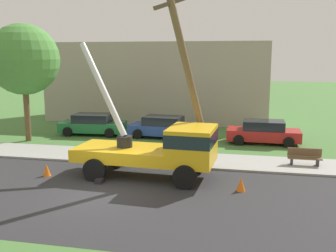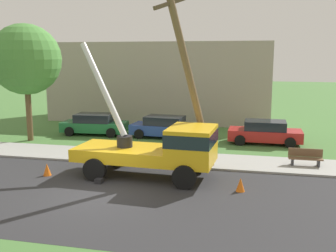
{
  "view_description": "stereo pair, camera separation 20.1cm",
  "coord_description": "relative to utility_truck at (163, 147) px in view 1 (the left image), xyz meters",
  "views": [
    {
      "loc": [
        5.72,
        -13.83,
        5.35
      ],
      "look_at": [
        2.14,
        3.02,
        2.27
      ],
      "focal_mm": 42.22,
      "sensor_mm": 36.0,
      "label": 1
    },
    {
      "loc": [
        5.91,
        -13.79,
        5.35
      ],
      "look_at": [
        2.14,
        3.02,
        2.27
      ],
      "focal_mm": 42.22,
      "sensor_mm": 36.0,
      "label": 2
    }
  ],
  "objects": [
    {
      "name": "ground_plane",
      "position": [
        -2.0,
        9.39,
        -1.41
      ],
      "size": [
        120.0,
        120.0,
        0.0
      ],
      "primitive_type": "plane",
      "color": "#477538"
    },
    {
      "name": "road_asphalt",
      "position": [
        -2.0,
        -2.61,
        -1.4
      ],
      "size": [
        80.0,
        8.48,
        0.01
      ],
      "primitive_type": "cube",
      "color": "#2B2B2D",
      "rests_on": "ground"
    },
    {
      "name": "sidewalk_strip",
      "position": [
        -2.0,
        3.08,
        -1.36
      ],
      "size": [
        80.0,
        2.9,
        0.1
      ],
      "primitive_type": "cube",
      "color": "#9E9E99",
      "rests_on": "ground"
    },
    {
      "name": "utility_truck",
      "position": [
        0.0,
        0.0,
        0.0
      ],
      "size": [
        6.75,
        3.21,
        5.98
      ],
      "color": "gold",
      "rests_on": "ground"
    },
    {
      "name": "leaning_utility_pole",
      "position": [
        0.96,
        1.08,
        3.02
      ],
      "size": [
        2.47,
        2.83,
        8.64
      ],
      "color": "brown",
      "rests_on": "ground"
    },
    {
      "name": "traffic_cone_ahead",
      "position": [
        3.44,
        -1.07,
        -1.13
      ],
      "size": [
        0.36,
        0.36,
        0.56
      ],
      "primitive_type": "cone",
      "color": "orange",
      "rests_on": "ground"
    },
    {
      "name": "traffic_cone_behind",
      "position": [
        -5.18,
        -0.83,
        -1.13
      ],
      "size": [
        0.36,
        0.36,
        0.56
      ],
      "primitive_type": "cone",
      "color": "orange",
      "rests_on": "ground"
    },
    {
      "name": "traffic_cone_curbside",
      "position": [
        1.13,
        1.3,
        -1.13
      ],
      "size": [
        0.36,
        0.36,
        0.56
      ],
      "primitive_type": "cone",
      "color": "orange",
      "rests_on": "ground"
    },
    {
      "name": "parked_sedan_green",
      "position": [
        -6.85,
        8.51,
        -0.7
      ],
      "size": [
        4.5,
        2.18,
        1.42
      ],
      "color": "#1E6638",
      "rests_on": "ground"
    },
    {
      "name": "parked_sedan_blue",
      "position": [
        -1.9,
        8.51,
        -0.7
      ],
      "size": [
        4.55,
        2.28,
        1.42
      ],
      "color": "#263F99",
      "rests_on": "ground"
    },
    {
      "name": "parked_sedan_red",
      "position": [
        4.52,
        8.09,
        -0.7
      ],
      "size": [
        4.42,
        2.05,
        1.42
      ],
      "color": "#B21E1E",
      "rests_on": "ground"
    },
    {
      "name": "park_bench",
      "position": [
        6.35,
        3.14,
        -0.95
      ],
      "size": [
        1.6,
        0.45,
        0.9
      ],
      "color": "brown",
      "rests_on": "ground"
    },
    {
      "name": "roadside_tree_far",
      "position": [
        -10.09,
        5.79,
        3.69
      ],
      "size": [
        4.37,
        4.37,
        7.3
      ],
      "color": "brown",
      "rests_on": "ground"
    },
    {
      "name": "lowrise_building_backdrop",
      "position": [
        -3.98,
        16.09,
        1.79
      ],
      "size": [
        18.0,
        6.0,
        6.4
      ],
      "primitive_type": "cube",
      "color": "#A5998C",
      "rests_on": "ground"
    }
  ]
}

